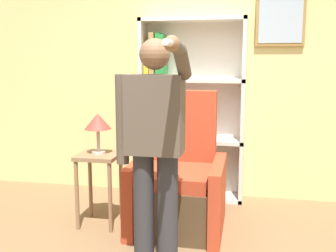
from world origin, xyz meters
name	(u,v)px	position (x,y,z in m)	size (l,w,h in m)	color
wall_back	(200,70)	(0.01, 2.03, 1.40)	(8.00, 0.11, 2.80)	#DBCC84
bookcase	(181,111)	(-0.18, 1.87, 0.96)	(1.12, 0.28, 1.95)	silver
armchair	(179,185)	(-0.06, 1.08, 0.38)	(0.81, 0.83, 1.23)	#4C3823
person_standing	(155,142)	(-0.10, 0.29, 0.94)	(0.54, 0.78, 1.65)	#2D2D33
side_table	(99,170)	(-0.79, 0.96, 0.52)	(0.37, 0.37, 0.67)	#846647
table_lamp	(98,123)	(-0.79, 0.96, 0.95)	(0.24, 0.24, 0.37)	#B7B2A8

